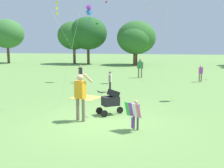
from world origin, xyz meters
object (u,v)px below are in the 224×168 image
object	(u,v)px
kite_orange_delta	(89,10)
person_kid_running	(201,72)
person_red_shirt	(110,80)
picnic_blanket	(86,98)
person_adult_flyer	(80,93)
person_couple_left	(140,67)
person_sitting_far	(80,72)
stroller	(111,100)
child_with_butterfly_kite	(135,112)

from	to	relation	value
kite_orange_delta	person_kid_running	xyz separation A→B (m)	(8.11, 1.11, -4.42)
person_red_shirt	person_kid_running	distance (m)	7.72
picnic_blanket	person_red_shirt	bearing A→B (deg)	63.16
person_adult_flyer	person_couple_left	world-z (taller)	person_adult_flyer
person_sitting_far	person_couple_left	xyz separation A→B (m)	(4.00, 3.55, 0.19)
kite_orange_delta	picnic_blanket	xyz separation A→B (m)	(1.40, -5.90, -5.15)
stroller	person_red_shirt	distance (m)	4.99
person_adult_flyer	person_couple_left	size ratio (longest dim) A/B	1.14
kite_orange_delta	child_with_butterfly_kite	bearing A→B (deg)	-67.19
child_with_butterfly_kite	person_red_shirt	size ratio (longest dim) A/B	0.81
person_adult_flyer	kite_orange_delta	size ratio (longest dim) A/B	0.32
child_with_butterfly_kite	person_kid_running	xyz separation A→B (m)	(3.64, 11.75, 0.14)
child_with_butterfly_kite	person_sitting_far	bearing A→B (deg)	116.67
stroller	person_adult_flyer	bearing A→B (deg)	-131.81
person_sitting_far	child_with_butterfly_kite	bearing A→B (deg)	-63.33
stroller	person_kid_running	bearing A→B (deg)	64.55
person_sitting_far	person_kid_running	size ratio (longest dim) A/B	1.00
person_adult_flyer	person_red_shirt	world-z (taller)	person_adult_flyer
person_adult_flyer	person_couple_left	bearing A→B (deg)	84.78
child_with_butterfly_kite	person_couple_left	world-z (taller)	person_couple_left
child_with_butterfly_kite	person_red_shirt	distance (m)	6.94
child_with_butterfly_kite	person_sitting_far	world-z (taller)	person_sitting_far
person_couple_left	stroller	bearing A→B (deg)	-91.10
person_couple_left	picnic_blanket	bearing A→B (deg)	-104.08
person_sitting_far	person_kid_running	world-z (taller)	person_sitting_far
person_sitting_far	person_couple_left	world-z (taller)	person_couple_left
kite_orange_delta	stroller	bearing A→B (deg)	-69.49
stroller	person_sitting_far	bearing A→B (deg)	115.09
person_sitting_far	person_couple_left	size ratio (longest dim) A/B	0.80
stroller	person_sitting_far	size ratio (longest dim) A/B	0.83
child_with_butterfly_kite	picnic_blanket	bearing A→B (deg)	123.00
stroller	person_red_shirt	xyz separation A→B (m)	(-0.99, 4.89, 0.11)
kite_orange_delta	person_couple_left	bearing A→B (deg)	37.23
child_with_butterfly_kite	person_couple_left	xyz separation A→B (m)	(-0.91, 13.34, 0.33)
child_with_butterfly_kite	kite_orange_delta	size ratio (longest dim) A/B	0.18
stroller	kite_orange_delta	size ratio (longest dim) A/B	0.19
person_adult_flyer	kite_orange_delta	world-z (taller)	kite_orange_delta
child_with_butterfly_kite	person_red_shirt	bearing A→B (deg)	107.83
person_couple_left	person_red_shirt	bearing A→B (deg)	-100.19
person_sitting_far	picnic_blanket	distance (m)	5.43
person_adult_flyer	child_with_butterfly_kite	bearing A→B (deg)	-17.97
person_red_shirt	picnic_blanket	size ratio (longest dim) A/B	0.91
kite_orange_delta	person_red_shirt	distance (m)	6.44
person_red_shirt	person_sitting_far	bearing A→B (deg)	131.28
person_adult_flyer	picnic_blanket	xyz separation A→B (m)	(-1.00, 4.06, -1.03)
stroller	kite_orange_delta	distance (m)	10.55
person_red_shirt	person_sitting_far	world-z (taller)	person_sitting_far
person_kid_running	person_adult_flyer	bearing A→B (deg)	-117.27
person_couple_left	picnic_blanket	size ratio (longest dim) A/B	1.18
person_sitting_far	person_kid_running	bearing A→B (deg)	12.92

